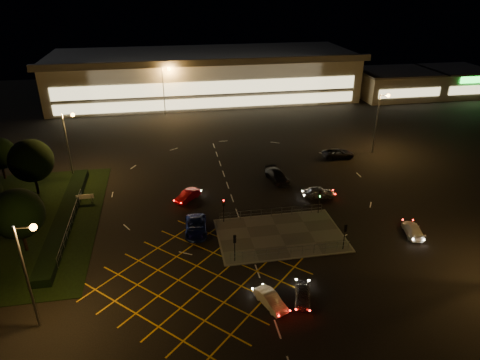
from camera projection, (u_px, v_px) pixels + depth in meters
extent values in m
plane|color=black|center=(260.00, 228.00, 50.82)|extent=(180.00, 180.00, 0.00)
cube|color=#4C4944|center=(280.00, 235.00, 49.34)|extent=(14.00, 9.00, 0.12)
cube|color=black|center=(23.00, 224.00, 51.65)|extent=(18.00, 30.00, 0.08)
cube|color=black|center=(65.00, 217.00, 52.25)|extent=(2.00, 26.00, 1.00)
cube|color=beige|center=(204.00, 76.00, 103.66)|extent=(70.00, 25.00, 10.00)
cube|color=slate|center=(204.00, 54.00, 101.41)|extent=(72.00, 26.50, 0.60)
cube|color=#FFEAA5|center=(210.00, 88.00, 92.52)|extent=(66.00, 0.20, 3.00)
cube|color=#FFEAA5|center=(211.00, 103.00, 93.91)|extent=(66.00, 0.20, 2.20)
cube|color=beige|center=(395.00, 84.00, 104.78)|extent=(18.00, 14.00, 6.00)
cube|color=slate|center=(397.00, 71.00, 103.42)|extent=(18.80, 14.80, 0.40)
cube|color=#FFEAA5|center=(410.00, 93.00, 98.70)|extent=(15.30, 0.20, 2.00)
cube|color=beige|center=(454.00, 82.00, 107.34)|extent=(14.00, 14.00, 6.00)
cube|color=slate|center=(456.00, 69.00, 105.98)|extent=(14.80, 14.80, 0.40)
cube|color=#FFEAA5|center=(472.00, 90.00, 101.26)|extent=(11.90, 0.20, 2.00)
cube|color=#19E533|center=(474.00, 80.00, 100.13)|extent=(7.00, 0.30, 1.40)
cylinder|color=slate|center=(27.00, 279.00, 34.49)|extent=(0.20, 0.20, 10.00)
cylinder|color=slate|center=(23.00, 228.00, 32.52)|extent=(1.40, 0.12, 0.12)
sphere|color=orange|center=(33.00, 227.00, 32.66)|extent=(0.56, 0.56, 0.56)
cylinder|color=slate|center=(68.00, 148.00, 60.78)|extent=(0.20, 0.20, 10.00)
cylinder|color=slate|center=(67.00, 115.00, 58.82)|extent=(1.40, 0.12, 0.12)
sphere|color=orange|center=(73.00, 115.00, 58.95)|extent=(0.56, 0.56, 0.56)
cylinder|color=slate|center=(376.00, 124.00, 70.23)|extent=(0.20, 0.20, 10.00)
cylinder|color=slate|center=(384.00, 95.00, 68.27)|extent=(1.40, 0.12, 0.12)
sphere|color=orange|center=(388.00, 96.00, 68.40)|extent=(0.56, 0.56, 0.56)
cylinder|color=slate|center=(164.00, 92.00, 89.64)|extent=(0.20, 0.20, 10.00)
cylinder|color=slate|center=(165.00, 69.00, 87.67)|extent=(1.40, 0.12, 0.12)
sphere|color=orange|center=(169.00, 69.00, 87.81)|extent=(0.56, 0.56, 0.56)
cylinder|color=slate|center=(340.00, 82.00, 97.81)|extent=(0.20, 0.20, 10.00)
cylinder|color=slate|center=(345.00, 61.00, 95.84)|extent=(1.40, 0.12, 0.12)
sphere|color=orange|center=(348.00, 61.00, 95.98)|extent=(0.56, 0.56, 0.56)
cylinder|color=black|center=(235.00, 249.00, 44.15)|extent=(0.10, 0.10, 3.00)
cube|color=black|center=(235.00, 239.00, 43.63)|extent=(0.28, 0.18, 0.90)
sphere|color=#19FF33|center=(234.00, 238.00, 43.75)|extent=(0.16, 0.16, 0.16)
cylinder|color=black|center=(344.00, 237.00, 46.07)|extent=(0.10, 0.10, 3.00)
cube|color=black|center=(345.00, 228.00, 45.55)|extent=(0.28, 0.18, 0.90)
sphere|color=#19FF33|center=(345.00, 227.00, 45.67)|extent=(0.16, 0.16, 0.16)
cylinder|color=black|center=(224.00, 211.00, 51.25)|extent=(0.10, 0.10, 3.00)
cube|color=black|center=(223.00, 202.00, 50.73)|extent=(0.28, 0.18, 0.90)
sphere|color=#FF0C0C|center=(224.00, 203.00, 50.62)|extent=(0.16, 0.16, 0.16)
cylinder|color=black|center=(319.00, 202.00, 53.17)|extent=(0.10, 0.10, 3.00)
cube|color=black|center=(320.00, 194.00, 52.65)|extent=(0.28, 0.18, 0.90)
sphere|color=#19FF33|center=(320.00, 194.00, 52.53)|extent=(0.16, 0.16, 0.16)
cylinder|color=black|center=(37.00, 184.00, 58.14)|extent=(0.36, 0.36, 2.88)
sphere|color=black|center=(31.00, 161.00, 56.61)|extent=(5.76, 5.76, 5.76)
cylinder|color=black|center=(4.00, 171.00, 62.62)|extent=(0.36, 0.36, 2.34)
cylinder|color=black|center=(25.00, 240.00, 46.08)|extent=(0.36, 0.36, 2.70)
sphere|color=black|center=(18.00, 214.00, 44.65)|extent=(5.40, 5.40, 5.40)
imported|color=#9A9BA0|center=(303.00, 295.00, 39.28)|extent=(2.45, 3.86, 1.22)
imported|color=white|center=(270.00, 300.00, 38.68)|extent=(2.59, 4.00, 1.24)
imported|color=#0E1955|center=(196.00, 227.00, 49.66)|extent=(2.91, 5.61, 1.51)
imported|color=black|center=(277.00, 176.00, 62.17)|extent=(3.07, 5.59, 1.53)
imported|color=silver|center=(319.00, 192.00, 57.61)|extent=(4.44, 2.23, 1.45)
imported|color=maroon|center=(188.00, 196.00, 56.86)|extent=(3.78, 3.90, 1.33)
imported|color=black|center=(338.00, 153.00, 70.12)|extent=(5.27, 2.52, 1.45)
imported|color=white|center=(413.00, 230.00, 49.32)|extent=(2.72, 4.54, 1.23)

